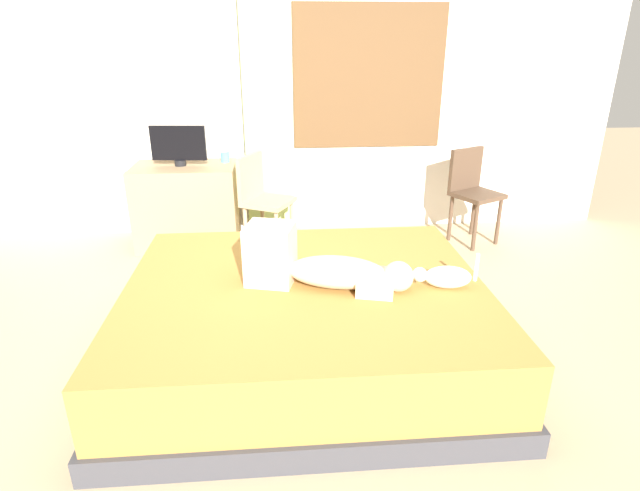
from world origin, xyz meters
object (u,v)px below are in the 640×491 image
(bed, at_px, (306,321))
(tv_monitor, at_px, (178,145))
(person_lying, at_px, (320,266))
(chair_by_desk, at_px, (261,196))
(desk, at_px, (187,205))
(cup, at_px, (225,157))
(chair_spare, at_px, (472,188))
(cat, at_px, (444,277))

(bed, relative_size, tv_monitor, 4.36)
(person_lying, distance_m, chair_by_desk, 1.77)
(desk, distance_m, cup, 0.56)
(bed, xyz_separation_m, chair_by_desk, (-0.29, 1.71, 0.27))
(cup, relative_size, chair_spare, 0.11)
(bed, bearing_deg, chair_by_desk, 99.74)
(cat, relative_size, chair_by_desk, 0.41)
(bed, bearing_deg, desk, 116.85)
(person_lying, height_order, cat, person_lying)
(person_lying, bearing_deg, desk, 118.51)
(chair_by_desk, bearing_deg, cup, 135.64)
(bed, bearing_deg, tv_monitor, 117.40)
(cat, distance_m, tv_monitor, 2.72)
(tv_monitor, bearing_deg, desk, 0.00)
(cat, relative_size, cup, 3.77)
(cat, distance_m, cup, 2.56)
(chair_spare, bearing_deg, person_lying, -130.52)
(person_lying, distance_m, cat, 0.70)
(cat, bearing_deg, bed, 171.65)
(person_lying, bearing_deg, tv_monitor, 119.04)
(person_lying, xyz_separation_m, chair_by_desk, (-0.37, 1.73, -0.09))
(bed, height_order, cat, cat)
(person_lying, bearing_deg, chair_by_desk, 102.21)
(person_lying, relative_size, chair_spare, 1.09)
(person_lying, xyz_separation_m, chair_spare, (1.55, 1.82, -0.09))
(cup, height_order, chair_spare, chair_spare)
(cat, height_order, chair_spare, chair_spare)
(cup, distance_m, chair_by_desk, 0.53)
(bed, distance_m, chair_spare, 2.44)
(person_lying, bearing_deg, bed, 167.95)
(tv_monitor, distance_m, chair_by_desk, 0.84)
(cat, xyz_separation_m, cup, (-1.38, 2.14, 0.23))
(person_lying, height_order, chair_by_desk, chair_by_desk)
(tv_monitor, relative_size, chair_spare, 0.56)
(desk, xyz_separation_m, tv_monitor, (-0.02, 0.00, 0.55))
(desk, bearing_deg, chair_by_desk, -17.08)
(cat, bearing_deg, chair_spare, 65.71)
(bed, bearing_deg, chair_spare, 47.78)
(person_lying, relative_size, cup, 9.94)
(tv_monitor, relative_size, cup, 5.09)
(bed, xyz_separation_m, cat, (0.77, -0.11, 0.31))
(bed, relative_size, person_lying, 2.24)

